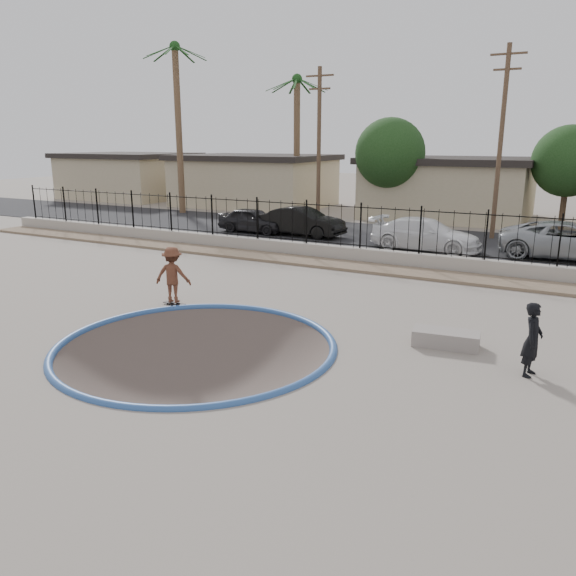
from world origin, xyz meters
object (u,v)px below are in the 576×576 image
Objects in this scene: car_a at (253,220)px; concrete_ledge at (446,339)px; skateboard at (174,303)px; car_d at (569,241)px; videographer at (532,340)px; car_c at (426,234)px; car_b at (302,222)px; skater at (173,278)px.

concrete_ledge is at bearing -133.40° from car_a.
concrete_ledge is 18.65m from car_a.
skateboard is 17.03m from car_d.
car_d reaches higher than concrete_ledge.
skateboard is at bearing -177.79° from concrete_ledge.
car_c is at bearing 31.99° from videographer.
concrete_ledge is at bearing -138.40° from car_b.
skater is 0.81m from skateboard.
car_c is (9.76, -0.74, 0.06)m from car_a.
skater is 0.34× the size of car_c.
car_b is 12.74m from car_d.
videographer is at bearing -131.43° from car_a.
car_a is at bearing 136.24° from concrete_ledge.
car_c is at bearing 70.97° from skateboard.
videographer is at bearing 174.82° from car_d.
skateboard is 13.31m from car_c.
car_d is (0.18, 14.02, 0.00)m from videographer.
car_a is at bearing 96.33° from car_b.
videographer is 14.02m from car_d.
concrete_ledge is 0.32× the size of car_c.
concrete_ledge is 0.28× the size of car_d.
car_c is at bearing -127.90° from skater.
skateboard is 14.21m from car_a.
skater is 13.59m from car_b.
skater is at bearing -177.79° from concrete_ledge.
skateboard is 0.19× the size of car_a.
videographer reaches higher than car_a.
car_a is 9.79m from car_c.
car_b is (-10.55, 13.08, 0.59)m from concrete_ledge.
concrete_ledge is (8.29, 0.32, -0.67)m from skater.
car_d is (12.74, 0.00, 0.03)m from car_b.
car_c is (-3.71, 12.15, 0.57)m from concrete_ledge.
car_c is (-5.72, 13.09, -0.05)m from videographer.
skateboard is at bearing -158.24° from car_a.
car_a is at bearing 90.03° from car_c.
skateboard is 13.61m from car_b.
car_c is 0.89× the size of car_d.
car_a is (-13.47, 12.90, 0.51)m from concrete_ledge.
car_d is at bearing -88.97° from car_a.
car_a is at bearing 56.59° from videographer.
car_d reaches higher than skateboard.
car_c is (6.84, -0.93, -0.03)m from car_b.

